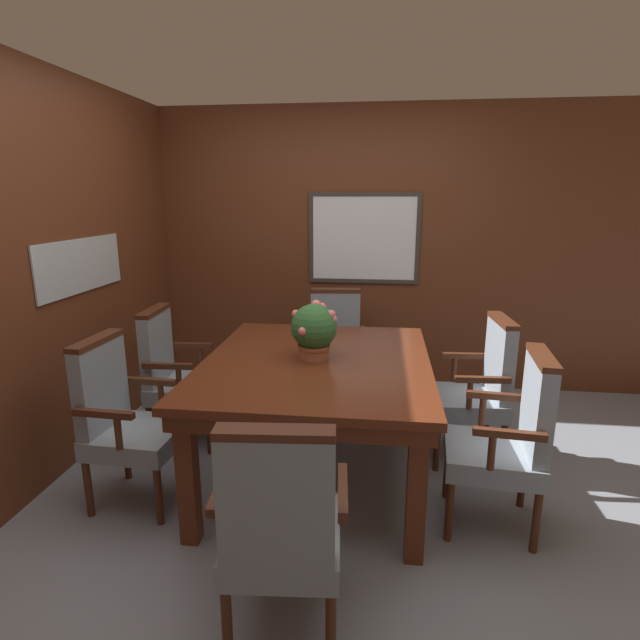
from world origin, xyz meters
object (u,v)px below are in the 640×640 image
(chair_right_near, at_px, (509,437))
(chair_head_far, at_px, (335,345))
(chair_right_far, at_px, (479,385))
(chair_head_near, at_px, (281,525))
(potted_plant, at_px, (314,330))
(chair_left_far, at_px, (175,372))
(dining_table, at_px, (317,374))
(chair_left_near, at_px, (123,417))

(chair_right_near, xyz_separation_m, chair_head_far, (-1.03, 1.49, 0.00))
(chair_right_far, xyz_separation_m, chair_head_far, (-1.00, 0.77, 0.00))
(chair_head_near, relative_size, potted_plant, 2.78)
(chair_right_near, height_order, chair_head_far, same)
(chair_left_far, relative_size, chair_right_far, 1.00)
(dining_table, bearing_deg, chair_head_far, 89.68)
(chair_left_near, xyz_separation_m, chair_right_far, (2.05, 0.73, 0.00))
(chair_left_far, height_order, potted_plant, potted_plant)
(chair_left_near, relative_size, chair_head_far, 1.00)
(chair_right_near, distance_m, potted_plant, 1.20)
(dining_table, distance_m, potted_plant, 0.27)
(chair_left_near, distance_m, potted_plant, 1.17)
(dining_table, distance_m, chair_left_far, 1.12)
(chair_left_far, bearing_deg, dining_table, -112.11)
(chair_head_near, distance_m, chair_right_near, 1.31)
(chair_left_near, bearing_deg, potted_plant, -66.72)
(dining_table, xyz_separation_m, chair_head_far, (0.01, 1.13, -0.17))
(chair_left_near, bearing_deg, chair_head_near, -124.80)
(chair_right_far, relative_size, chair_head_far, 1.00)
(chair_head_near, xyz_separation_m, chair_right_far, (1.00, 1.54, 0.00))
(dining_table, height_order, chair_right_near, chair_right_near)
(chair_left_near, xyz_separation_m, potted_plant, (1.02, 0.38, 0.43))
(dining_table, height_order, potted_plant, potted_plant)
(chair_head_near, bearing_deg, chair_left_far, -60.14)
(chair_head_far, relative_size, potted_plant, 2.78)
(dining_table, xyz_separation_m, chair_right_far, (1.01, 0.36, -0.17))
(chair_left_near, xyz_separation_m, chair_head_far, (1.05, 1.50, 0.00))
(chair_right_far, relative_size, potted_plant, 2.78)
(chair_left_near, relative_size, chair_left_far, 1.00)
(chair_head_near, height_order, chair_right_far, same)
(dining_table, xyz_separation_m, chair_head_near, (0.02, -1.18, -0.17))
(chair_left_far, distance_m, chair_right_near, 2.20)
(chair_left_far, bearing_deg, chair_right_far, -92.97)
(dining_table, relative_size, chair_left_far, 1.63)
(chair_right_far, bearing_deg, chair_head_far, -131.17)
(chair_head_far, height_order, potted_plant, potted_plant)
(chair_left_far, xyz_separation_m, chair_right_near, (2.08, -0.72, 0.00))
(chair_left_near, height_order, chair_right_near, same)
(dining_table, xyz_separation_m, chair_left_far, (-1.04, 0.36, -0.17))
(dining_table, distance_m, chair_head_far, 1.15)
(dining_table, bearing_deg, chair_head_near, -89.27)
(chair_right_far, height_order, chair_head_far, same)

